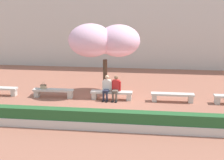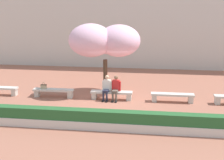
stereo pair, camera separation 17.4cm
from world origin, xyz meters
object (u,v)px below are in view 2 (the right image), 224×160
Objects in this scene: stone_bench_near_west at (53,91)px; person_seated_left at (107,87)px; person_seated_right at (116,87)px; stone_bench_near_east at (172,96)px; stone_bench_center at (111,94)px; handbag at (44,86)px; cherry_tree_main at (105,41)px.

stone_bench_near_west is 1.68× the size of person_seated_left.
stone_bench_near_east is at bearing 1.05° from person_seated_right.
stone_bench_center is at bearing 12.22° from person_seated_left.
stone_bench_center is 0.46m from person_seated_left.
handbag reaches higher than stone_bench_near_west.
person_seated_right is 3.89m from handbag.
stone_bench_near_west is 1.00× the size of stone_bench_near_east.
person_seated_left is (-3.37, -0.05, 0.39)m from stone_bench_near_east.
handbag reaches higher than stone_bench_center.
person_seated_left is at bearing -77.80° from cherry_tree_main.
stone_bench_near_east is 0.56× the size of cherry_tree_main.
person_seated_left is 0.34× the size of cherry_tree_main.
cherry_tree_main reaches higher than person_seated_right.
cherry_tree_main is (2.61, 1.18, 2.60)m from stone_bench_near_west.
handbag is at bearing 178.89° from stone_bench_near_west.
handbag is at bearing 179.84° from stone_bench_center.
stone_bench_near_east is 6.40× the size of handbag.
cherry_tree_main is at bearing 24.38° from stone_bench_near_west.
stone_bench_near_west is 6.40× the size of handbag.
stone_bench_center is at bearing -66.61° from cherry_tree_main.
stone_bench_center is 1.68× the size of person_seated_right.
stone_bench_near_west is at bearing 180.00° from stone_bench_near_east.
person_seated_left reaches higher than stone_bench_near_west.
stone_bench_near_west is 3.87m from cherry_tree_main.
stone_bench_center is 1.00× the size of stone_bench_near_east.
stone_bench_center is 0.56× the size of cherry_tree_main.
person_seated_right is 3.81× the size of handbag.
stone_bench_near_east is at bearing 0.00° from stone_bench_center.
stone_bench_near_east is at bearing -0.09° from handbag.
cherry_tree_main is (-3.63, 1.18, 2.60)m from stone_bench_near_east.
handbag reaches higher than stone_bench_near_east.
stone_bench_near_east is 2.92m from person_seated_right.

